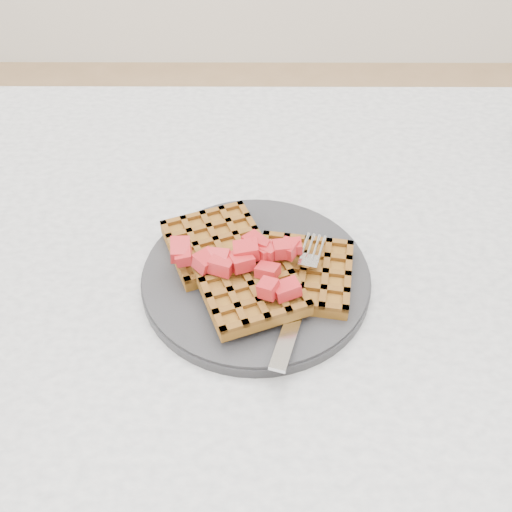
# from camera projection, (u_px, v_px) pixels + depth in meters

# --- Properties ---
(table) EXTENTS (1.20, 0.80, 0.75)m
(table) POSITION_uv_depth(u_px,v_px,m) (372.00, 323.00, 0.73)
(table) COLOR silver
(table) RESTS_ON ground
(plate) EXTENTS (0.25, 0.25, 0.02)m
(plate) POSITION_uv_depth(u_px,v_px,m) (256.00, 277.00, 0.62)
(plate) COLOR #252528
(plate) RESTS_ON table
(waffles) EXTENTS (0.22, 0.20, 0.03)m
(waffles) POSITION_uv_depth(u_px,v_px,m) (256.00, 267.00, 0.61)
(waffles) COLOR #925D1E
(waffles) RESTS_ON plate
(strawberry_pile) EXTENTS (0.15, 0.15, 0.02)m
(strawberry_pile) POSITION_uv_depth(u_px,v_px,m) (256.00, 246.00, 0.59)
(strawberry_pile) COLOR maroon
(strawberry_pile) RESTS_ON waffles
(fork) EXTENTS (0.07, 0.18, 0.02)m
(fork) POSITION_uv_depth(u_px,v_px,m) (301.00, 296.00, 0.58)
(fork) COLOR silver
(fork) RESTS_ON plate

